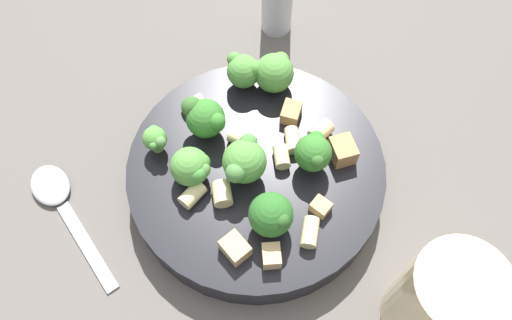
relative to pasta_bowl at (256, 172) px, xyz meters
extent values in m
plane|color=#5B5651|center=(0.00, 0.00, -0.02)|extent=(2.00, 2.00, 0.00)
cylinder|color=black|center=(0.00, 0.00, 0.00)|extent=(0.25, 0.25, 0.04)
cylinder|color=beige|center=(0.00, 0.00, 0.01)|extent=(0.22, 0.22, 0.01)
torus|color=black|center=(0.00, 0.00, 0.01)|extent=(0.24, 0.24, 0.00)
cylinder|color=#93B766|center=(-0.05, -0.04, 0.02)|extent=(0.01, 0.01, 0.01)
sphere|color=#387A2D|center=(-0.05, -0.04, 0.04)|extent=(0.04, 0.04, 0.04)
sphere|color=#38692D|center=(-0.05, -0.05, 0.05)|extent=(0.02, 0.02, 0.02)
sphere|color=#387E2D|center=(-0.04, -0.03, 0.05)|extent=(0.02, 0.02, 0.02)
sphere|color=#3A7229|center=(-0.04, -0.03, 0.04)|extent=(0.02, 0.02, 0.02)
cylinder|color=#84AD60|center=(0.00, -0.06, 0.02)|extent=(0.01, 0.01, 0.01)
sphere|color=#569942|center=(0.00, -0.06, 0.04)|extent=(0.04, 0.04, 0.04)
sphere|color=#578F44|center=(0.01, -0.05, 0.04)|extent=(0.02, 0.02, 0.02)
sphere|color=#4A943E|center=(0.01, -0.06, 0.04)|extent=(0.02, 0.02, 0.02)
sphere|color=#4F893A|center=(0.00, -0.05, 0.04)|extent=(0.02, 0.02, 0.02)
cylinder|color=#93B766|center=(-0.09, 0.01, 0.02)|extent=(0.01, 0.01, 0.01)
sphere|color=#569942|center=(-0.09, 0.01, 0.04)|extent=(0.03, 0.03, 0.03)
sphere|color=#56943A|center=(-0.09, 0.02, 0.04)|extent=(0.02, 0.02, 0.02)
sphere|color=#53953F|center=(-0.09, 0.02, 0.04)|extent=(0.02, 0.02, 0.02)
sphere|color=#508E3E|center=(-0.11, 0.00, 0.04)|extent=(0.01, 0.01, 0.01)
cylinder|color=#84AD60|center=(0.06, 0.00, 0.02)|extent=(0.01, 0.01, 0.01)
sphere|color=#2D6B28|center=(0.06, 0.00, 0.04)|extent=(0.04, 0.04, 0.04)
sphere|color=#2F6327|center=(0.07, 0.01, 0.05)|extent=(0.02, 0.02, 0.02)
sphere|color=#276629|center=(0.07, 0.00, 0.04)|extent=(0.02, 0.02, 0.02)
cylinder|color=#93B766|center=(-0.04, -0.09, 0.02)|extent=(0.01, 0.01, 0.01)
sphere|color=#569942|center=(-0.04, -0.09, 0.03)|extent=(0.02, 0.02, 0.02)
sphere|color=#538444|center=(-0.03, -0.08, 0.04)|extent=(0.01, 0.01, 0.01)
sphere|color=#4A8A3F|center=(-0.03, -0.09, 0.04)|extent=(0.01, 0.01, 0.01)
sphere|color=#4B963A|center=(-0.04, -0.09, 0.04)|extent=(0.01, 0.01, 0.01)
cylinder|color=#93B766|center=(-0.09, 0.04, 0.02)|extent=(0.01, 0.01, 0.01)
sphere|color=#569942|center=(-0.09, 0.04, 0.04)|extent=(0.04, 0.04, 0.04)
sphere|color=#4C8C41|center=(-0.09, 0.05, 0.04)|extent=(0.02, 0.02, 0.02)
sphere|color=#539B3C|center=(-0.10, 0.05, 0.04)|extent=(0.02, 0.02, 0.02)
cylinder|color=#93B766|center=(0.01, 0.05, 0.02)|extent=(0.01, 0.01, 0.01)
sphere|color=#387A2D|center=(0.01, 0.05, 0.04)|extent=(0.03, 0.03, 0.03)
sphere|color=#376E2D|center=(0.02, 0.05, 0.05)|extent=(0.01, 0.01, 0.01)
sphere|color=#31802D|center=(0.00, 0.06, 0.04)|extent=(0.02, 0.02, 0.02)
cylinder|color=#93B766|center=(0.01, -0.01, 0.02)|extent=(0.01, 0.01, 0.01)
sphere|color=#569942|center=(0.01, -0.01, 0.04)|extent=(0.04, 0.04, 0.04)
sphere|color=#548444|center=(0.01, -0.02, 0.04)|extent=(0.02, 0.02, 0.02)
sphere|color=#4D8643|center=(0.02, -0.02, 0.05)|extent=(0.02, 0.02, 0.02)
sphere|color=#4C8F3D|center=(-0.01, -0.01, 0.05)|extent=(0.02, 0.02, 0.02)
cylinder|color=beige|center=(-0.03, -0.01, 0.02)|extent=(0.03, 0.03, 0.01)
cylinder|color=beige|center=(-0.08, -0.05, 0.02)|extent=(0.02, 0.03, 0.01)
cylinder|color=beige|center=(-0.02, 0.04, 0.02)|extent=(0.03, 0.02, 0.01)
cylinder|color=beige|center=(0.03, -0.04, 0.02)|extent=(0.02, 0.02, 0.02)
cylinder|color=beige|center=(0.08, 0.03, 0.02)|extent=(0.03, 0.02, 0.01)
cylinder|color=beige|center=(0.00, 0.02, 0.02)|extent=(0.02, 0.02, 0.01)
cylinder|color=beige|center=(0.02, -0.06, 0.02)|extent=(0.03, 0.03, 0.01)
cylinder|color=beige|center=(-0.02, 0.07, 0.02)|extent=(0.03, 0.03, 0.02)
cube|color=#A87A4C|center=(0.01, 0.08, 0.03)|extent=(0.03, 0.02, 0.02)
cube|color=tan|center=(0.09, -0.01, 0.02)|extent=(0.02, 0.02, 0.02)
cube|color=tan|center=(0.08, -0.03, 0.02)|extent=(0.03, 0.03, 0.02)
cube|color=tan|center=(0.06, 0.05, 0.02)|extent=(0.02, 0.02, 0.01)
cube|color=#A87A4C|center=(-0.05, 0.05, 0.02)|extent=(0.03, 0.03, 0.01)
cylinder|color=beige|center=(0.16, 0.12, 0.03)|extent=(0.07, 0.07, 0.11)
cylinder|color=beige|center=(0.16, 0.12, 0.01)|extent=(0.06, 0.06, 0.06)
cylinder|color=silver|center=(-0.20, 0.07, 0.02)|extent=(0.04, 0.04, 0.07)
cube|color=#B2B2B7|center=(0.03, -0.17, -0.02)|extent=(0.10, 0.05, 0.01)
ellipsoid|color=#B2B2B7|center=(-0.04, -0.20, -0.02)|extent=(0.06, 0.05, 0.01)
camera|label=1|loc=(0.22, -0.04, 0.43)|focal=35.00mm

